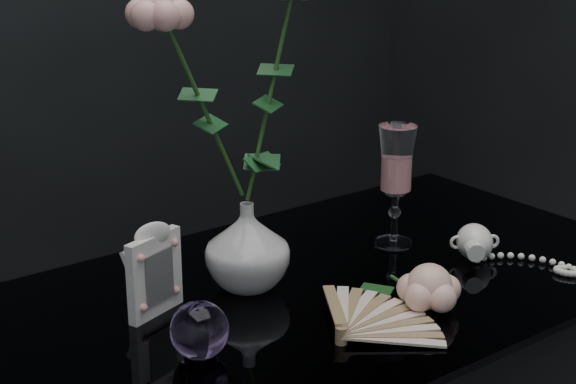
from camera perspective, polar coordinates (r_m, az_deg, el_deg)
vase at (r=1.26m, az=-2.64°, el=-3.50°), size 0.13×0.13×0.13m
wine_glass at (r=1.42m, az=6.98°, el=0.36°), size 0.06×0.06×0.20m
picture_frame at (r=1.20m, az=-8.64°, el=-4.91°), size 0.12×0.10×0.13m
paperweight at (r=1.09m, az=-5.74°, el=-8.88°), size 0.09×0.09×0.07m
paper_fan at (r=1.13m, az=3.47°, el=-9.12°), size 0.31×0.27×0.03m
loose_rose at (r=1.22m, az=9.13°, el=-6.09°), size 0.21×0.24×0.07m
pearl_jar at (r=1.41m, az=11.98°, el=-3.07°), size 0.27×0.28×0.06m
roses at (r=1.18m, az=-3.18°, el=7.49°), size 0.29×0.11×0.39m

